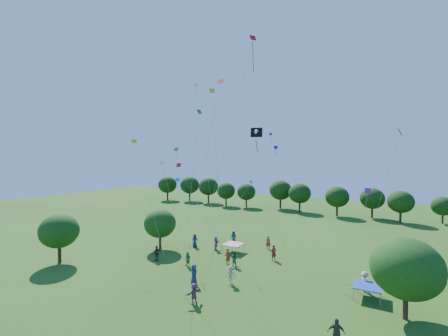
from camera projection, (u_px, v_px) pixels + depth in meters
near_tree_west at (59, 231)px, 33.96m from camera, size 4.27×4.27×5.56m
near_tree_north at (160, 223)px, 39.05m from camera, size 4.12×4.12×5.23m
near_tree_east at (406, 268)px, 22.03m from camera, size 5.01×5.01×6.08m
treeline at (309, 194)px, 65.20m from camera, size 88.01×8.77×6.77m
tent_red_stripe at (233, 244)px, 37.74m from camera, size 2.20×2.20×1.10m
tent_blue at (368, 286)px, 25.43m from camera, size 2.20×2.20×1.10m
crowd_person_0 at (194, 274)px, 28.31m from camera, size 0.84×1.05×1.88m
crowd_person_1 at (268, 242)px, 39.12m from camera, size 0.74×0.59×1.72m
crowd_person_2 at (188, 259)px, 32.82m from camera, size 0.81×0.49×1.58m
crowd_person_3 at (365, 282)px, 26.68m from camera, size 0.97×1.30×1.81m
crowd_person_4 at (336, 333)px, 18.82m from camera, size 1.18×0.75×1.86m
crowd_person_5 at (216, 243)px, 38.65m from camera, size 0.92×1.73×1.76m
crowd_person_6 at (195, 240)px, 40.06m from camera, size 0.94×0.65×1.73m
crowd_person_7 at (274, 253)px, 34.76m from camera, size 0.76×0.80×1.82m
crowd_person_8 at (234, 259)px, 32.90m from camera, size 0.87×0.50×1.72m
crowd_person_9 at (230, 275)px, 28.30m from camera, size 1.23×0.73×1.75m
crowd_person_10 at (157, 253)px, 34.66m from camera, size 0.72×1.12×1.77m
crowd_person_11 at (194, 293)px, 24.50m from camera, size 0.86×1.66×1.69m
crowd_person_12 at (234, 238)px, 41.36m from camera, size 1.00×0.71×1.82m
crowd_person_13 at (228, 256)px, 33.52m from camera, size 0.72×0.52×1.79m
pirate_kite at (257, 135)px, 28.62m from camera, size 4.68×1.91×13.58m
red_high_kite at (243, 82)px, 30.10m from camera, size 3.83×6.13×23.22m
small_kite_0 at (186, 179)px, 38.55m from camera, size 2.02×5.96×9.97m
small_kite_1 at (391, 162)px, 23.53m from camera, size 3.31×1.73×12.91m
small_kite_2 at (139, 160)px, 37.65m from camera, size 8.43×4.01×13.06m
small_kite_3 at (183, 167)px, 38.79m from camera, size 2.60×5.32×11.96m
small_kite_4 at (245, 191)px, 42.76m from camera, size 3.79×4.41×7.35m
small_kite_5 at (270, 162)px, 40.25m from camera, size 1.69×4.72×14.12m
small_kite_6 at (168, 186)px, 28.79m from camera, size 2.36×1.95×10.35m
small_kite_7 at (182, 187)px, 46.35m from camera, size 7.99×1.87×7.47m
small_kite_8 at (209, 140)px, 23.92m from camera, size 5.03×1.50×16.69m
small_kite_9 at (201, 126)px, 45.69m from camera, size 5.92×3.83×22.38m
small_kite_10 at (215, 130)px, 31.04m from camera, size 1.82×0.59×17.90m
small_kite_11 at (195, 153)px, 27.12m from camera, size 1.32×1.55×15.05m
small_kite_12 at (274, 169)px, 36.99m from camera, size 1.11×0.70×12.15m
small_kite_13 at (365, 205)px, 27.04m from camera, size 1.40×2.15×7.90m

